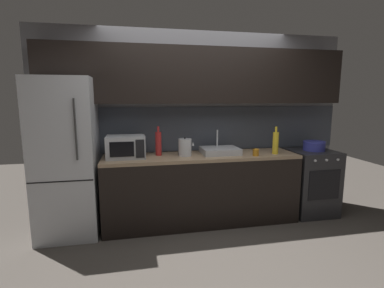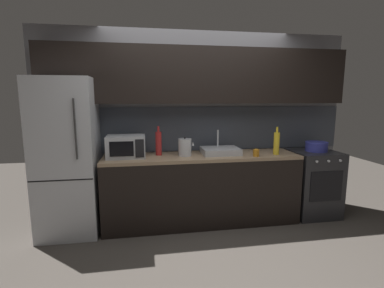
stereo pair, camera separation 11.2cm
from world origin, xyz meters
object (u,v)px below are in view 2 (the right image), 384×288
object	(u,v)px
oven_range	(312,183)
mug_amber	(256,153)
refrigerator	(68,157)
wine_bottle_red	(159,143)
kettle	(185,147)
cooking_pot	(316,146)
microwave	(126,146)
wine_bottle_yellow	(276,143)

from	to	relation	value
oven_range	mug_amber	world-z (taller)	mug_amber
refrigerator	wine_bottle_red	bearing A→B (deg)	4.62
kettle	mug_amber	bearing A→B (deg)	-11.74
mug_amber	kettle	bearing A→B (deg)	168.26
oven_range	cooking_pot	distance (m)	0.51
microwave	wine_bottle_yellow	distance (m)	1.90
refrigerator	mug_amber	world-z (taller)	refrigerator
oven_range	cooking_pot	size ratio (longest dim) A/B	3.04
wine_bottle_yellow	kettle	bearing A→B (deg)	174.77
oven_range	mug_amber	bearing A→B (deg)	-168.16
refrigerator	cooking_pot	bearing A→B (deg)	0.00
mug_amber	refrigerator	bearing A→B (deg)	175.07
wine_bottle_yellow	oven_range	bearing A→B (deg)	10.96
wine_bottle_red	mug_amber	xyz separation A→B (m)	(1.19, -0.28, -0.11)
oven_range	wine_bottle_red	world-z (taller)	wine_bottle_red
kettle	refrigerator	bearing A→B (deg)	179.38
wine_bottle_yellow	wine_bottle_red	world-z (taller)	wine_bottle_red
oven_range	cooking_pot	world-z (taller)	cooking_pot
microwave	kettle	xyz separation A→B (m)	(0.72, -0.03, -0.03)
refrigerator	mug_amber	distance (m)	2.28
wine_bottle_red	kettle	bearing A→B (deg)	-17.57
cooking_pot	mug_amber	bearing A→B (deg)	-168.34
refrigerator	cooking_pot	xyz separation A→B (m)	(3.22, 0.00, 0.04)
oven_range	microwave	xyz separation A→B (m)	(-2.52, 0.02, 0.58)
wine_bottle_yellow	mug_amber	distance (m)	0.33
kettle	cooking_pot	world-z (taller)	kettle
wine_bottle_red	oven_range	bearing A→B (deg)	-2.39
microwave	wine_bottle_yellow	size ratio (longest dim) A/B	1.29
wine_bottle_red	mug_amber	distance (m)	1.23
mug_amber	cooking_pot	bearing A→B (deg)	11.66
kettle	wine_bottle_red	world-z (taller)	wine_bottle_red
kettle	mug_amber	distance (m)	0.89
cooking_pot	kettle	bearing A→B (deg)	-179.52
oven_range	wine_bottle_yellow	distance (m)	0.87
mug_amber	wine_bottle_yellow	bearing A→B (deg)	13.65
refrigerator	wine_bottle_yellow	world-z (taller)	refrigerator
refrigerator	wine_bottle_red	size ratio (longest dim) A/B	5.01
kettle	cooking_pot	distance (m)	1.82
refrigerator	mug_amber	size ratio (longest dim) A/B	20.90
microwave	wine_bottle_yellow	world-z (taller)	wine_bottle_yellow
wine_bottle_yellow	mug_amber	size ratio (longest dim) A/B	4.02
microwave	mug_amber	size ratio (longest dim) A/B	5.19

